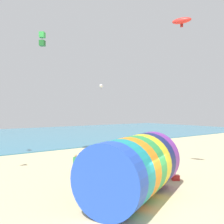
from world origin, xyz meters
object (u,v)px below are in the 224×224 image
at_px(bystander_mid_beach, 149,147).
at_px(bystander_far_left, 134,146).
at_px(cooler_box, 175,178).
at_px(kite_green_box, 42,39).
at_px(giant_inflatable_tube, 134,168).
at_px(kite_red_parafoil, 182,21).
at_px(kite_handler, 168,166).
at_px(bystander_near_water, 76,164).
at_px(kite_white_parafoil, 101,86).

distance_m(bystander_mid_beach, bystander_far_left, 1.71).
bearing_deg(cooler_box, kite_green_box, 106.80).
bearing_deg(giant_inflatable_tube, kite_green_box, 87.60).
xyz_separation_m(giant_inflatable_tube, kite_red_parafoil, (5.73, 1.17, 9.70)).
distance_m(kite_handler, bystander_mid_beach, 10.19).
distance_m(kite_red_parafoil, bystander_mid_beach, 14.80).
bearing_deg(bystander_near_water, giant_inflatable_tube, -89.90).
bearing_deg(bystander_far_left, kite_red_parafoil, -113.80).
distance_m(giant_inflatable_tube, kite_white_parafoil, 6.34).
xyz_separation_m(giant_inflatable_tube, kite_green_box, (0.62, 14.83, 10.60)).
height_order(giant_inflatable_tube, bystander_near_water, giant_inflatable_tube).
relative_size(kite_green_box, kite_white_parafoil, 2.13).
height_order(giant_inflatable_tube, bystander_far_left, giant_inflatable_tube).
bearing_deg(cooler_box, bystander_far_left, 62.38).
distance_m(kite_handler, kite_green_box, 17.92).
relative_size(bystander_near_water, cooler_box, 3.01).
height_order(giant_inflatable_tube, kite_white_parafoil, kite_white_parafoil).
bearing_deg(bystander_mid_beach, bystander_far_left, 127.35).
bearing_deg(bystander_near_water, bystander_mid_beach, 16.10).
relative_size(kite_handler, bystander_near_water, 1.05).
bearing_deg(giant_inflatable_tube, kite_white_parafoil, 81.87).
height_order(bystander_mid_beach, bystander_far_left, bystander_far_left).
bearing_deg(kite_green_box, kite_handler, -71.65).
height_order(kite_handler, cooler_box, kite_handler).
height_order(bystander_near_water, bystander_mid_beach, bystander_near_water).
xyz_separation_m(kite_green_box, kite_white_parafoil, (-0.05, -10.82, -5.73)).
height_order(giant_inflatable_tube, kite_red_parafoil, kite_red_parafoil).
bearing_deg(cooler_box, kite_red_parafoil, 12.13).
height_order(kite_handler, bystander_far_left, kite_handler).
height_order(kite_handler, bystander_mid_beach, kite_handler).
bearing_deg(kite_handler, kite_red_parafoil, -38.30).
bearing_deg(kite_green_box, kite_red_parafoil, -69.48).
bearing_deg(kite_handler, kite_green_box, 108.35).
bearing_deg(kite_white_parafoil, bystander_near_water, 102.70).
height_order(giant_inflatable_tube, kite_green_box, kite_green_box).
bearing_deg(bystander_mid_beach, cooler_box, -125.75).
distance_m(kite_green_box, bystander_mid_beach, 16.45).
relative_size(giant_inflatable_tube, bystander_near_water, 4.91).
xyz_separation_m(giant_inflatable_tube, bystander_far_left, (10.16, 11.20, -0.92)).
height_order(giant_inflatable_tube, cooler_box, giant_inflatable_tube).
relative_size(kite_red_parafoil, bystander_near_water, 0.98).
bearing_deg(cooler_box, kite_white_parafoil, 144.33).
bearing_deg(kite_green_box, giant_inflatable_tube, -92.40).
height_order(kite_white_parafoil, bystander_mid_beach, kite_white_parafoil).
bearing_deg(giant_inflatable_tube, kite_handler, 19.95).
distance_m(kite_green_box, bystander_near_water, 14.19).
distance_m(kite_red_parafoil, bystander_near_water, 13.27).
bearing_deg(bystander_far_left, bystander_near_water, -155.71).
distance_m(kite_white_parafoil, bystander_near_water, 6.40).
relative_size(kite_white_parafoil, cooler_box, 1.38).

